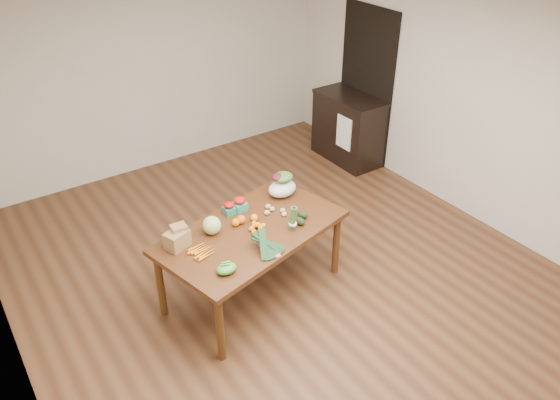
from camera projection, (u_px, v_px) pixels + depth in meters
floor at (283, 274)px, 5.66m from camera, size 6.00×6.00×0.00m
ceiling at (284, 4)px, 4.22m from camera, size 5.00×6.00×0.02m
room_walls at (283, 158)px, 4.94m from camera, size 5.02×6.02×2.70m
dining_table at (253, 262)px, 5.23m from camera, size 1.91×1.34×0.75m
doorway_dark at (366, 85)px, 7.41m from camera, size 0.02×1.00×2.10m
cabinet at (348, 128)px, 7.60m from camera, size 0.52×1.02×0.94m
dish_towel at (344, 133)px, 7.28m from camera, size 0.02×0.28×0.45m
paper_bag at (177, 238)px, 4.75m from camera, size 0.32×0.28×0.19m
cabbage at (212, 225)px, 4.94m from camera, size 0.17×0.17×0.17m
strawberry_basket_a at (229, 209)px, 5.24m from camera, size 0.13×0.13×0.10m
strawberry_basket_b at (240, 205)px, 5.29m from camera, size 0.15×0.15×0.11m
orange_a at (236, 222)px, 5.06m from camera, size 0.08×0.08×0.08m
orange_b at (241, 219)px, 5.10m from camera, size 0.09×0.09×0.09m
orange_c at (254, 218)px, 5.13m from camera, size 0.07×0.07×0.07m
mandarin_cluster at (257, 226)px, 5.01m from camera, size 0.22×0.22×0.08m
carrots at (202, 251)px, 4.73m from camera, size 0.26×0.26×0.03m
snap_pea_bag at (226, 269)px, 4.49m from camera, size 0.18×0.13×0.08m
kale_bunch at (269, 245)px, 4.70m from camera, size 0.40×0.46×0.16m
asparagus_bundle at (293, 218)px, 4.97m from camera, size 0.10×0.13×0.26m
potato_a at (267, 213)px, 5.23m from camera, size 0.06×0.05×0.05m
potato_b at (284, 214)px, 5.21m from camera, size 0.05×0.05×0.05m
potato_c at (272, 209)px, 5.29m from camera, size 0.05×0.05×0.05m
potato_d at (268, 206)px, 5.32m from camera, size 0.06×0.05×0.05m
potato_e at (283, 210)px, 5.26m from camera, size 0.05×0.05×0.05m
avocado_a at (300, 221)px, 5.08m from camera, size 0.10×0.12×0.07m
avocado_b at (302, 215)px, 5.18m from camera, size 0.10×0.13×0.07m
salad_bag at (282, 186)px, 5.48m from camera, size 0.34×0.29×0.23m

